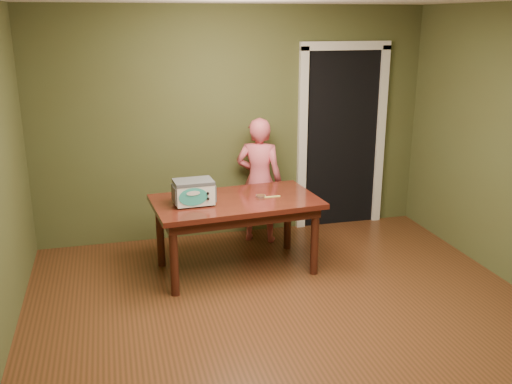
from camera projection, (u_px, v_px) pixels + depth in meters
The scene contains 8 objects.
floor at pixel (305, 341), 4.52m from camera, with size 5.00×5.00×0.00m, color #5C2F1A.
room_shell at pixel (311, 128), 4.02m from camera, with size 4.52×5.02×2.61m.
doorway at pixel (332, 135), 7.10m from camera, with size 1.10×0.66×2.25m.
dining_table at pixel (236, 209), 5.61m from camera, with size 1.67×1.03×0.75m.
toy_oven at pixel (194, 191), 5.39m from camera, with size 0.40×0.28×0.24m.
baking_pan at pixel (261, 196), 5.64m from camera, with size 0.10×0.10×0.02m.
spatula at pixel (271, 197), 5.65m from camera, with size 0.18×0.03×0.01m, color #D2CB5B.
child at pixel (259, 180), 6.38m from camera, with size 0.52×0.34×1.42m, color #D55866.
Camera 1 is at (-1.38, -3.75, 2.45)m, focal length 40.00 mm.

